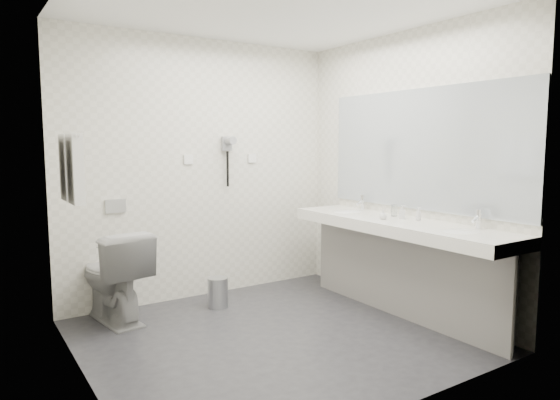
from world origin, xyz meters
TOP-DOWN VIEW (x-y plane):
  - floor at (0.00, 0.00)m, footprint 2.80×2.80m
  - ceiling at (0.00, 0.00)m, footprint 2.80×2.80m
  - wall_back at (0.00, 1.30)m, footprint 2.80×0.00m
  - wall_front at (0.00, -1.30)m, footprint 2.80×0.00m
  - wall_left at (-1.40, 0.00)m, footprint 0.00×2.60m
  - wall_right at (1.40, 0.00)m, footprint 0.00×2.60m
  - vanity_counter at (1.12, -0.20)m, footprint 0.55×2.20m
  - vanity_panel at (1.15, -0.20)m, footprint 0.03×2.15m
  - vanity_post_near at (1.18, -1.24)m, footprint 0.06×0.06m
  - vanity_post_far at (1.18, 0.84)m, footprint 0.06×0.06m
  - mirror at (1.39, -0.20)m, footprint 0.02×2.20m
  - basin_near at (1.12, -0.85)m, footprint 0.40×0.31m
  - basin_far at (1.12, 0.45)m, footprint 0.40×0.31m
  - faucet_near at (1.32, -0.85)m, footprint 0.04×0.04m
  - faucet_far at (1.32, 0.45)m, footprint 0.04×0.04m
  - soap_bottle_a at (1.22, -0.16)m, footprint 0.08×0.08m
  - soap_bottle_b at (1.05, -0.10)m, footprint 0.07×0.07m
  - soap_bottle_c at (1.25, -0.32)m, footprint 0.06×0.06m
  - glass_left at (1.27, -0.01)m, footprint 0.06×0.06m
  - toilet at (-0.96, 1.03)m, footprint 0.55×0.83m
  - flush_plate at (-0.85, 1.29)m, footprint 0.18×0.02m
  - pedal_bin at (-0.06, 0.87)m, footprint 0.25×0.25m
  - bin_lid at (-0.06, 0.87)m, footprint 0.19×0.19m
  - towel_rail at (-1.35, 0.55)m, footprint 0.02×0.62m
  - towel_near at (-1.34, 0.41)m, footprint 0.07×0.24m
  - towel_far at (-1.34, 0.69)m, footprint 0.07×0.24m
  - dryer_cradle at (0.25, 1.27)m, footprint 0.10×0.04m
  - dryer_barrel at (0.25, 1.20)m, footprint 0.08×0.14m
  - dryer_cord at (0.25, 1.26)m, footprint 0.02×0.02m
  - switch_plate_a at (-0.15, 1.29)m, footprint 0.09×0.02m
  - switch_plate_b at (0.55, 1.29)m, footprint 0.09×0.02m

SIDE VIEW (x-z plane):
  - floor at x=0.00m, z-range 0.00..0.00m
  - pedal_bin at x=-0.06m, z-range 0.00..0.26m
  - bin_lid at x=-0.06m, z-range 0.26..0.28m
  - vanity_panel at x=1.15m, z-range 0.00..0.75m
  - vanity_post_near at x=1.18m, z-range 0.00..0.75m
  - vanity_post_far at x=1.18m, z-range 0.00..0.75m
  - toilet at x=-0.96m, z-range 0.00..0.79m
  - vanity_counter at x=1.12m, z-range 0.75..0.85m
  - basin_near at x=1.12m, z-range 0.81..0.86m
  - basin_far at x=1.12m, z-range 0.81..0.86m
  - soap_bottle_b at x=1.05m, z-range 0.85..0.93m
  - glass_left at x=1.27m, z-range 0.85..0.95m
  - soap_bottle_c at x=1.25m, z-range 0.85..0.96m
  - soap_bottle_a at x=1.22m, z-range 0.85..0.97m
  - faucet_near at x=1.32m, z-range 0.85..1.00m
  - faucet_far at x=1.32m, z-range 0.85..1.00m
  - flush_plate at x=-0.85m, z-range 0.89..1.01m
  - wall_back at x=0.00m, z-range -0.15..2.65m
  - wall_front at x=0.00m, z-range -0.15..2.65m
  - wall_left at x=-1.40m, z-range -0.05..2.55m
  - wall_right at x=1.40m, z-range -0.05..2.55m
  - dryer_cord at x=0.25m, z-range 1.07..1.43m
  - towel_near at x=-1.34m, z-range 1.09..1.57m
  - towel_far at x=-1.34m, z-range 1.09..1.57m
  - switch_plate_a at x=-0.15m, z-range 1.31..1.40m
  - switch_plate_b at x=0.55m, z-range 1.31..1.40m
  - mirror at x=1.39m, z-range 0.92..1.98m
  - dryer_cradle at x=0.25m, z-range 1.43..1.57m
  - dryer_barrel at x=0.25m, z-range 1.49..1.57m
  - towel_rail at x=-1.35m, z-range 1.54..1.56m
  - ceiling at x=0.00m, z-range 2.50..2.50m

